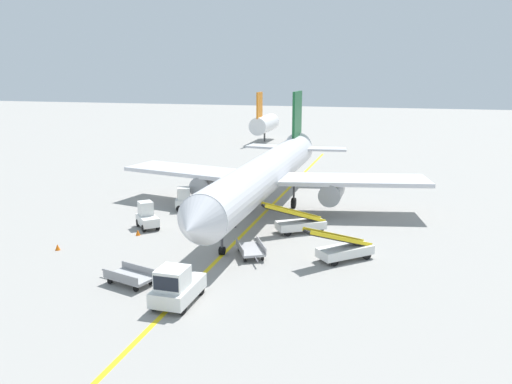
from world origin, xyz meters
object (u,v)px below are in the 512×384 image
belt_loader_forward_hold (299,223)px  baggage_cart_loaded (130,277)px  baggage_tug_near_wing (187,200)px  safety_cone_nose_right (58,247)px  ground_crew_wing_walker (235,216)px  baggage_cart_empty_trailing (251,249)px  ground_crew_marshaller (206,228)px  safety_cone_nose_left (138,233)px  baggage_tug_by_cargo_door (147,216)px  airliner (267,173)px  belt_loader_aft_hold (344,249)px  pushback_tug (176,287)px

belt_loader_forward_hold → baggage_cart_loaded: (-7.80, -12.57, -0.31)m
baggage_tug_near_wing → safety_cone_nose_right: baggage_tug_near_wing is taller
ground_crew_wing_walker → safety_cone_nose_right: size_ratio=3.86×
baggage_cart_empty_trailing → ground_crew_marshaller: ground_crew_marshaller is taller
ground_crew_marshaller → safety_cone_nose_left: (-5.40, -0.46, -0.69)m
safety_cone_nose_right → safety_cone_nose_left: bearing=49.8°
baggage_tug_near_wing → baggage_tug_by_cargo_door: size_ratio=1.02×
baggage_tug_by_cargo_door → safety_cone_nose_right: baggage_tug_by_cargo_door is taller
baggage_tug_near_wing → safety_cone_nose_left: 7.94m
airliner → belt_loader_forward_hold: (4.09, -5.71, -2.64)m
belt_loader_aft_hold → baggage_cart_loaded: 13.89m
pushback_tug → ground_crew_wing_walker: size_ratio=2.13×
ground_crew_wing_walker → ground_crew_marshaller: bearing=-108.4°
safety_cone_nose_left → baggage_tug_by_cargo_door: bearing=96.3°
baggage_cart_loaded → safety_cone_nose_left: size_ratio=8.70×
belt_loader_aft_hold → baggage_cart_empty_trailing: belt_loader_aft_hold is taller
belt_loader_aft_hold → belt_loader_forward_hold: bearing=127.4°
baggage_cart_empty_trailing → ground_crew_marshaller: bearing=148.9°
baggage_tug_near_wing → safety_cone_nose_right: (-4.64, -12.41, -0.71)m
belt_loader_aft_hold → ground_crew_marshaller: 10.49m
belt_loader_forward_hold → ground_crew_wing_walker: size_ratio=2.89×
ground_crew_wing_walker → baggage_tug_near_wing: bearing=145.6°
ground_crew_marshaller → safety_cone_nose_left: size_ratio=3.86×
ground_crew_wing_walker → pushback_tug: bearing=-85.1°
pushback_tug → baggage_cart_empty_trailing: bearing=77.6°
airliner → ground_crew_wing_walker: size_ratio=20.72×
belt_loader_aft_hold → ground_crew_marshaller: (-10.36, 1.64, 0.13)m
airliner → baggage_tug_by_cargo_door: bearing=-136.0°
airliner → safety_cone_nose_left: 12.80m
pushback_tug → safety_cone_nose_right: 12.98m
airliner → belt_loader_aft_hold: size_ratio=7.77×
airliner → safety_cone_nose_right: (-11.56, -14.24, -3.20)m
belt_loader_aft_hold → ground_crew_wing_walker: belt_loader_aft_hold is taller
safety_cone_nose_right → baggage_tug_near_wing: bearing=69.5°
safety_cone_nose_right → ground_crew_marshaller: bearing=28.4°
pushback_tug → ground_crew_wing_walker: pushback_tug is taller
baggage_tug_by_cargo_door → safety_cone_nose_right: 7.52m
baggage_cart_empty_trailing → safety_cone_nose_left: size_ratio=8.42×
airliner → pushback_tug: (0.05, -19.99, -2.42)m
safety_cone_nose_right → belt_loader_aft_hold: bearing=9.7°
belt_loader_forward_hold → baggage_tug_by_cargo_door: bearing=-170.7°
ground_crew_wing_walker → safety_cone_nose_left: 7.68m
belt_loader_aft_hold → safety_cone_nose_left: (-15.77, 1.18, -0.56)m
baggage_tug_near_wing → baggage_cart_empty_trailing: 13.27m
baggage_tug_by_cargo_door → belt_loader_aft_hold: (15.99, -3.19, -0.15)m
baggage_cart_empty_trailing → baggage_tug_near_wing: bearing=131.5°
belt_loader_aft_hold → ground_crew_marshaller: size_ratio=2.67×
baggage_tug_near_wing → belt_loader_forward_hold: size_ratio=0.55×
airliner → pushback_tug: bearing=-89.9°
baggage_cart_empty_trailing → ground_crew_wing_walker: size_ratio=2.18×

